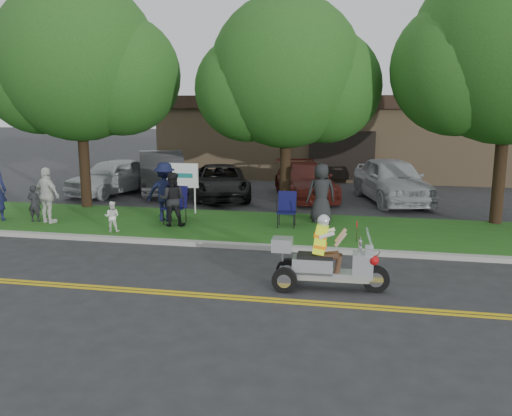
% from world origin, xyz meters
% --- Properties ---
extents(ground, '(120.00, 120.00, 0.00)m').
position_xyz_m(ground, '(0.00, 0.00, 0.00)').
color(ground, '#28282B').
rests_on(ground, ground).
extents(centerline_near, '(60.00, 0.10, 0.01)m').
position_xyz_m(centerline_near, '(0.00, -0.58, 0.01)').
color(centerline_near, gold).
rests_on(centerline_near, ground).
extents(centerline_far, '(60.00, 0.10, 0.01)m').
position_xyz_m(centerline_far, '(0.00, -0.42, 0.01)').
color(centerline_far, gold).
rests_on(centerline_far, ground).
extents(curb, '(60.00, 0.25, 0.12)m').
position_xyz_m(curb, '(0.00, 3.05, 0.06)').
color(curb, '#A8A89E').
rests_on(curb, ground).
extents(grass_verge, '(60.00, 4.00, 0.10)m').
position_xyz_m(grass_verge, '(0.00, 5.20, 0.06)').
color(grass_verge, '#275115').
rests_on(grass_verge, ground).
extents(commercial_building, '(18.00, 8.20, 4.00)m').
position_xyz_m(commercial_building, '(2.00, 18.98, 2.01)').
color(commercial_building, '#9E7F5B').
rests_on(commercial_building, ground).
extents(tree_left, '(6.62, 5.40, 7.78)m').
position_xyz_m(tree_left, '(-6.44, 7.03, 4.85)').
color(tree_left, '#332114').
rests_on(tree_left, ground).
extents(tree_mid, '(5.88, 4.80, 7.05)m').
position_xyz_m(tree_mid, '(0.55, 7.23, 4.43)').
color(tree_mid, '#332114').
rests_on(tree_mid, ground).
extents(tree_right, '(6.86, 5.60, 8.07)m').
position_xyz_m(tree_right, '(7.06, 7.03, 5.03)').
color(tree_right, '#332114').
rests_on(tree_right, ground).
extents(business_sign, '(1.25, 0.06, 1.75)m').
position_xyz_m(business_sign, '(-2.90, 6.60, 1.26)').
color(business_sign, silver).
rests_on(business_sign, ground).
extents(trike_scooter, '(2.36, 0.79, 1.55)m').
position_xyz_m(trike_scooter, '(2.30, 0.34, 0.54)').
color(trike_scooter, black).
rests_on(trike_scooter, ground).
extents(lawn_chair_a, '(0.68, 0.70, 1.12)m').
position_xyz_m(lawn_chair_a, '(-2.51, 5.12, 0.74)').
color(lawn_chair_a, black).
rests_on(lawn_chair_a, grass_verge).
extents(lawn_chair_b, '(0.57, 0.59, 1.03)m').
position_xyz_m(lawn_chair_b, '(0.83, 5.33, 0.68)').
color(lawn_chair_b, black).
rests_on(lawn_chair_b, grass_verge).
extents(spectator_adult_mid, '(0.87, 0.73, 1.60)m').
position_xyz_m(spectator_adult_mid, '(-2.50, 4.73, 0.90)').
color(spectator_adult_mid, black).
rests_on(spectator_adult_mid, grass_verge).
extents(spectator_adult_right, '(1.08, 0.73, 1.70)m').
position_xyz_m(spectator_adult_right, '(-6.32, 4.34, 0.95)').
color(spectator_adult_right, silver).
rests_on(spectator_adult_right, grass_verge).
extents(spectator_chair_a, '(1.19, 0.71, 1.81)m').
position_xyz_m(spectator_chair_a, '(-2.95, 5.33, 1.01)').
color(spectator_chair_a, '#131736').
rests_on(spectator_chair_a, grass_verge).
extents(spectator_chair_b, '(1.02, 0.83, 1.81)m').
position_xyz_m(spectator_chair_b, '(1.77, 6.12, 1.01)').
color(spectator_chair_b, black).
rests_on(spectator_chair_b, grass_verge).
extents(child_left, '(0.43, 0.31, 1.13)m').
position_xyz_m(child_left, '(-6.83, 4.43, 0.67)').
color(child_left, black).
rests_on(child_left, grass_verge).
extents(child_right, '(0.47, 0.39, 0.87)m').
position_xyz_m(child_right, '(-3.92, 3.68, 0.54)').
color(child_right, white).
rests_on(child_right, grass_verge).
extents(parked_car_far_left, '(2.87, 4.55, 1.44)m').
position_xyz_m(parked_car_far_left, '(-7.05, 10.17, 0.72)').
color(parked_car_far_left, '#B8BBC0').
rests_on(parked_car_far_left, ground).
extents(parked_car_left, '(3.68, 5.38, 1.68)m').
position_xyz_m(parked_car_left, '(-5.22, 10.99, 0.84)').
color(parked_car_left, '#2E2E30').
rests_on(parked_car_left, ground).
extents(parked_car_mid, '(3.45, 5.03, 1.28)m').
position_xyz_m(parked_car_mid, '(-2.50, 10.14, 0.64)').
color(parked_car_mid, black).
rests_on(parked_car_mid, ground).
extents(parked_car_right, '(3.29, 5.03, 1.35)m').
position_xyz_m(parked_car_right, '(0.80, 10.78, 0.68)').
color(parked_car_right, '#4B1711').
rests_on(parked_car_right, ground).
extents(parked_car_far_right, '(3.26, 5.27, 1.67)m').
position_xyz_m(parked_car_far_right, '(4.07, 10.54, 0.84)').
color(parked_car_far_right, '#ADAFB5').
rests_on(parked_car_far_right, ground).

